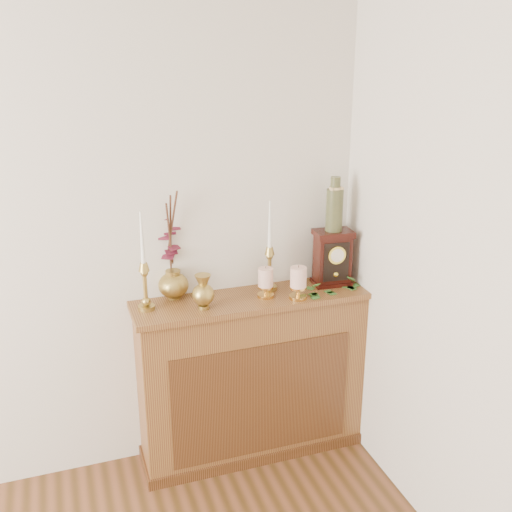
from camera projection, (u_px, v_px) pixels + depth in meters
name	position (u px, v px, depth m)	size (l,w,h in m)	color
console_shelf	(253.00, 380.00, 3.24)	(1.24, 0.34, 0.93)	brown
candlestick_left	(145.00, 278.00, 2.87)	(0.08, 0.08, 0.49)	tan
candlestick_center	(270.00, 261.00, 3.12)	(0.08, 0.08, 0.48)	tan
bud_vase	(203.00, 292.00, 2.91)	(0.11, 0.11, 0.18)	tan
ginger_jar	(170.00, 248.00, 3.01)	(0.24, 0.25, 0.57)	tan
pillar_candle_left	(266.00, 281.00, 3.04)	(0.09, 0.09, 0.17)	gold
pillar_candle_right	(298.00, 281.00, 3.02)	(0.09, 0.09, 0.18)	gold
ivy_garland	(329.00, 287.00, 3.16)	(0.38, 0.17, 0.07)	#376B28
mantel_clock	(332.00, 258.00, 3.19)	(0.21, 0.16, 0.30)	black
ceramic_vase	(334.00, 207.00, 3.10)	(0.09, 0.09, 0.29)	#193327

